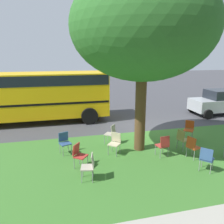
{
  "coord_description": "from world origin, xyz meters",
  "views": [
    {
      "loc": [
        4.55,
        10.5,
        3.9
      ],
      "look_at": [
        2.25,
        1.07,
        1.38
      ],
      "focal_mm": 35.61,
      "sensor_mm": 36.0,
      "label": 1
    }
  ],
  "objects_px": {
    "chair_6": "(79,154)",
    "parked_car": "(219,102)",
    "chair_4": "(207,158)",
    "chair_7": "(163,144)",
    "chair_0": "(111,133)",
    "chair_3": "(189,128)",
    "chair_11": "(182,138)",
    "chair_8": "(90,165)",
    "chair_2": "(65,141)",
    "school_bus": "(16,93)",
    "chair_1": "(193,146)",
    "street_tree": "(143,27)",
    "chair_5": "(115,142)"
  },
  "relations": [
    {
      "from": "chair_6",
      "to": "parked_car",
      "type": "height_order",
      "value": "parked_car"
    },
    {
      "from": "chair_4",
      "to": "chair_7",
      "type": "xyz_separation_m",
      "value": [
        0.91,
        -1.4,
        0.0
      ]
    },
    {
      "from": "chair_0",
      "to": "chair_3",
      "type": "distance_m",
      "value": 3.75
    },
    {
      "from": "chair_3",
      "to": "chair_11",
      "type": "distance_m",
      "value": 1.49
    },
    {
      "from": "chair_0",
      "to": "chair_8",
      "type": "height_order",
      "value": "same"
    },
    {
      "from": "chair_3",
      "to": "chair_4",
      "type": "xyz_separation_m",
      "value": [
        1.17,
        2.91,
        0.0
      ]
    },
    {
      "from": "chair_3",
      "to": "chair_6",
      "type": "xyz_separation_m",
      "value": [
        5.35,
        1.58,
        0.0
      ]
    },
    {
      "from": "chair_7",
      "to": "chair_3",
      "type": "bearing_deg",
      "value": -144.07
    },
    {
      "from": "chair_2",
      "to": "chair_11",
      "type": "distance_m",
      "value": 4.87
    },
    {
      "from": "parked_car",
      "to": "school_bus",
      "type": "relative_size",
      "value": 0.36
    },
    {
      "from": "chair_1",
      "to": "chair_3",
      "type": "xyz_separation_m",
      "value": [
        -1.05,
        -1.9,
        0.0
      ]
    },
    {
      "from": "chair_0",
      "to": "chair_4",
      "type": "distance_m",
      "value": 4.09
    },
    {
      "from": "parked_car",
      "to": "chair_1",
      "type": "bearing_deg",
      "value": 44.54
    },
    {
      "from": "chair_7",
      "to": "street_tree",
      "type": "bearing_deg",
      "value": -55.22
    },
    {
      "from": "chair_6",
      "to": "chair_11",
      "type": "xyz_separation_m",
      "value": [
        -4.34,
        -0.48,
        0.0
      ]
    },
    {
      "from": "chair_11",
      "to": "school_bus",
      "type": "bearing_deg",
      "value": -38.35
    },
    {
      "from": "chair_5",
      "to": "chair_8",
      "type": "bearing_deg",
      "value": 53.19
    },
    {
      "from": "chair_1",
      "to": "chair_6",
      "type": "xyz_separation_m",
      "value": [
        4.3,
        -0.32,
        0.0
      ]
    },
    {
      "from": "chair_3",
      "to": "chair_6",
      "type": "bearing_deg",
      "value": 16.47
    },
    {
      "from": "chair_1",
      "to": "school_bus",
      "type": "relative_size",
      "value": 0.08
    },
    {
      "from": "chair_2",
      "to": "chair_11",
      "type": "height_order",
      "value": "same"
    },
    {
      "from": "chair_5",
      "to": "chair_3",
      "type": "bearing_deg",
      "value": -168.2
    },
    {
      "from": "chair_2",
      "to": "chair_3",
      "type": "height_order",
      "value": "same"
    },
    {
      "from": "chair_3",
      "to": "parked_car",
      "type": "xyz_separation_m",
      "value": [
        -4.5,
        -3.55,
        0.32
      ]
    },
    {
      "from": "chair_5",
      "to": "parked_car",
      "type": "relative_size",
      "value": 0.24
    },
    {
      "from": "street_tree",
      "to": "school_bus",
      "type": "bearing_deg",
      "value": -43.34
    },
    {
      "from": "chair_0",
      "to": "chair_5",
      "type": "bearing_deg",
      "value": 84.78
    },
    {
      "from": "chair_3",
      "to": "chair_7",
      "type": "bearing_deg",
      "value": 35.93
    },
    {
      "from": "chair_7",
      "to": "school_bus",
      "type": "bearing_deg",
      "value": -44.85
    },
    {
      "from": "chair_6",
      "to": "chair_3",
      "type": "bearing_deg",
      "value": -163.53
    },
    {
      "from": "chair_7",
      "to": "chair_0",
      "type": "bearing_deg",
      "value": -47.01
    },
    {
      "from": "chair_1",
      "to": "chair_0",
      "type": "bearing_deg",
      "value": -38.95
    },
    {
      "from": "chair_4",
      "to": "parked_car",
      "type": "distance_m",
      "value": 8.6
    },
    {
      "from": "chair_11",
      "to": "chair_0",
      "type": "bearing_deg",
      "value": -26.65
    },
    {
      "from": "chair_0",
      "to": "chair_11",
      "type": "relative_size",
      "value": 1.0
    },
    {
      "from": "chair_0",
      "to": "chair_1",
      "type": "height_order",
      "value": "same"
    },
    {
      "from": "chair_4",
      "to": "chair_6",
      "type": "distance_m",
      "value": 4.38
    },
    {
      "from": "chair_3",
      "to": "chair_11",
      "type": "relative_size",
      "value": 1.0
    },
    {
      "from": "chair_2",
      "to": "chair_4",
      "type": "height_order",
      "value": "same"
    },
    {
      "from": "chair_6",
      "to": "chair_8",
      "type": "xyz_separation_m",
      "value": [
        -0.25,
        0.91,
        0.0
      ]
    },
    {
      "from": "chair_4",
      "to": "chair_7",
      "type": "distance_m",
      "value": 1.67
    },
    {
      "from": "chair_3",
      "to": "chair_8",
      "type": "height_order",
      "value": "same"
    },
    {
      "from": "chair_1",
      "to": "parked_car",
      "type": "xyz_separation_m",
      "value": [
        -5.54,
        -5.46,
        0.32
      ]
    },
    {
      "from": "chair_6",
      "to": "chair_4",
      "type": "bearing_deg",
      "value": 162.32
    },
    {
      "from": "chair_4",
      "to": "school_bus",
      "type": "distance_m",
      "value": 10.44
    },
    {
      "from": "chair_6",
      "to": "chair_0",
      "type": "bearing_deg",
      "value": -130.97
    },
    {
      "from": "chair_3",
      "to": "chair_4",
      "type": "bearing_deg",
      "value": 68.07
    },
    {
      "from": "street_tree",
      "to": "chair_2",
      "type": "relative_size",
      "value": 7.87
    },
    {
      "from": "school_bus",
      "to": "chair_11",
      "type": "bearing_deg",
      "value": 141.65
    },
    {
      "from": "street_tree",
      "to": "chair_8",
      "type": "bearing_deg",
      "value": 38.49
    }
  ]
}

